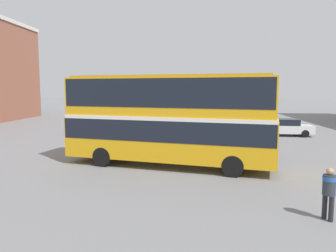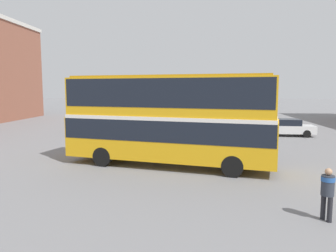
# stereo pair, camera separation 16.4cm
# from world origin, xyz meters

# --- Properties ---
(ground_plane) EXTENTS (240.00, 240.00, 0.00)m
(ground_plane) POSITION_xyz_m (0.00, 0.00, 0.00)
(ground_plane) COLOR slate
(double_decker_bus) EXTENTS (11.65, 5.23, 4.94)m
(double_decker_bus) POSITION_xyz_m (-1.50, -0.39, 2.83)
(double_decker_bus) COLOR gold
(double_decker_bus) RESTS_ON ground_plane
(pedestrian_foreground) EXTENTS (0.57, 0.57, 1.73)m
(pedestrian_foreground) POSITION_xyz_m (4.14, -7.42, 1.06)
(pedestrian_foreground) COLOR #232328
(pedestrian_foreground) RESTS_ON ground_plane
(parked_car_kerb_near) EXTENTS (4.42, 2.57, 1.54)m
(parked_car_kerb_near) POSITION_xyz_m (-9.50, 13.19, 0.78)
(parked_car_kerb_near) COLOR slate
(parked_car_kerb_near) RESTS_ON ground_plane
(parked_car_kerb_far) EXTENTS (4.52, 2.11, 1.52)m
(parked_car_kerb_far) POSITION_xyz_m (8.38, 11.89, 0.77)
(parked_car_kerb_far) COLOR silver
(parked_car_kerb_far) RESTS_ON ground_plane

